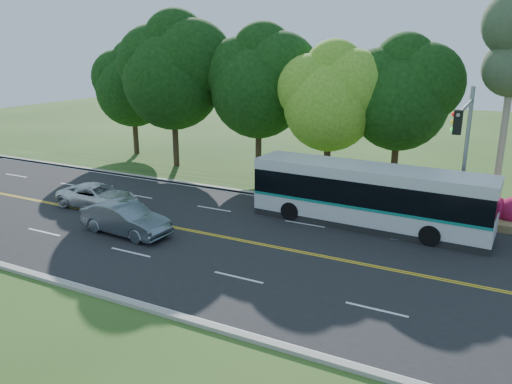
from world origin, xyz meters
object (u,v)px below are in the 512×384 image
at_px(traffic_signal, 464,140).
at_px(sedan, 126,219).
at_px(suv, 98,196).
at_px(transit_bus, 368,197).

distance_m(traffic_signal, sedan, 16.39).
bearing_deg(sedan, suv, 63.54).
height_order(transit_bus, suv, transit_bus).
distance_m(sedan, suv, 4.98).
relative_size(traffic_signal, transit_bus, 0.59).
bearing_deg(transit_bus, sedan, -144.64).
bearing_deg(traffic_signal, transit_bus, -170.73).
distance_m(transit_bus, suv, 14.98).
relative_size(transit_bus, sedan, 2.55).
height_order(sedan, suv, sedan).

